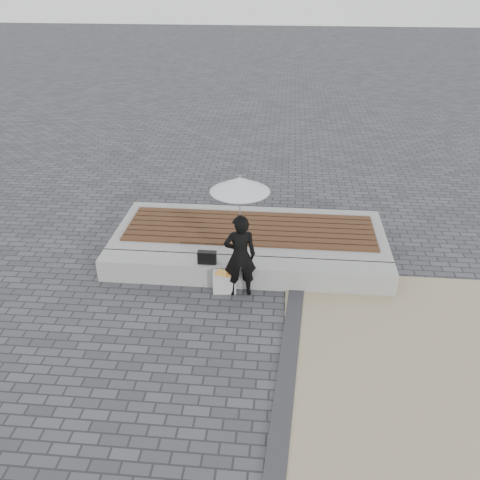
% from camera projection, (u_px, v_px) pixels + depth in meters
% --- Properties ---
extents(ground, '(80.00, 80.00, 0.00)m').
position_uv_depth(ground, '(235.00, 343.00, 7.39)').
color(ground, '#48484C').
rests_on(ground, ground).
extents(terrazzo_zone, '(5.00, 5.00, 0.02)m').
position_uv_depth(terrazzo_zone, '(475.00, 382.00, 6.69)').
color(terrazzo_zone, tan).
rests_on(terrazzo_zone, ground).
extents(edging_band, '(0.61, 5.20, 0.04)m').
position_uv_depth(edging_band, '(287.00, 370.00, 6.88)').
color(edging_band, '#313134').
rests_on(edging_band, ground).
extents(seating_ledge, '(5.00, 0.45, 0.40)m').
position_uv_depth(seating_ledge, '(245.00, 272.00, 8.69)').
color(seating_ledge, '#ADADA8').
rests_on(seating_ledge, ground).
extents(timber_platform, '(5.00, 2.00, 0.40)m').
position_uv_depth(timber_platform, '(250.00, 238.00, 9.74)').
color(timber_platform, '#9C9B97').
rests_on(timber_platform, ground).
extents(timber_decking, '(4.60, 1.40, 0.04)m').
position_uv_depth(timber_decking, '(250.00, 228.00, 9.63)').
color(timber_decking, brown).
rests_on(timber_decking, timber_platform).
extents(woman, '(0.58, 0.44, 1.43)m').
position_uv_depth(woman, '(240.00, 256.00, 8.15)').
color(woman, black).
rests_on(woman, ground).
extents(parasol, '(0.90, 0.90, 1.15)m').
position_uv_depth(parasol, '(240.00, 184.00, 7.56)').
color(parasol, '#AFAFB4').
rests_on(parasol, ground).
extents(handbag, '(0.31, 0.11, 0.22)m').
position_uv_depth(handbag, '(207.00, 257.00, 8.50)').
color(handbag, black).
rests_on(handbag, seating_ledge).
extents(canvas_tote, '(0.39, 0.19, 0.40)m').
position_uv_depth(canvas_tote, '(225.00, 282.00, 8.43)').
color(canvas_tote, '#B8B9B4').
rests_on(canvas_tote, ground).
extents(magazine, '(0.30, 0.24, 0.01)m').
position_uv_depth(magazine, '(224.00, 273.00, 8.29)').
color(magazine, red).
rests_on(magazine, canvas_tote).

